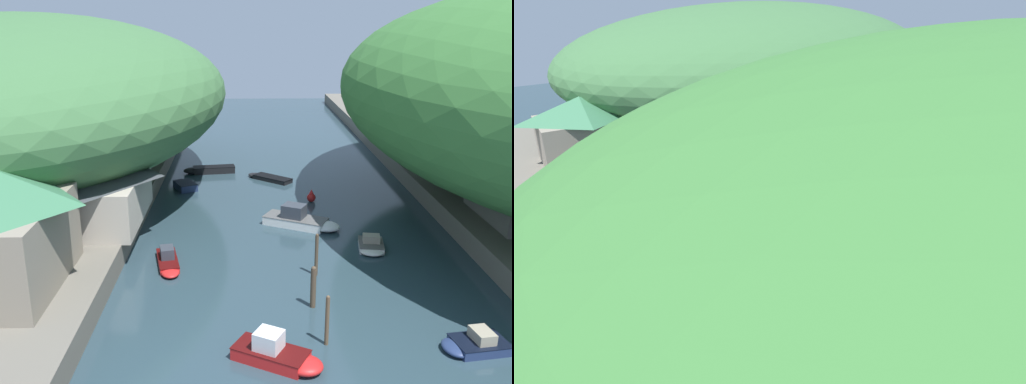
{
  "view_description": "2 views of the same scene",
  "coord_description": "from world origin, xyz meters",
  "views": [
    {
      "loc": [
        -3.85,
        -16.88,
        15.84
      ],
      "look_at": [
        -2.77,
        26.65,
        2.21
      ],
      "focal_mm": 40.0,
      "sensor_mm": 36.0,
      "label": 1
    },
    {
      "loc": [
        35.83,
        2.57,
        21.18
      ],
      "look_at": [
        1.35,
        23.4,
        2.23
      ],
      "focal_mm": 35.0,
      "sensor_mm": 36.0,
      "label": 2
    }
  ],
  "objects": [
    {
      "name": "waterfront_building",
      "position": [
        -17.13,
        11.75,
        5.1
      ],
      "size": [
        7.15,
        9.65,
        6.82
      ],
      "color": "gray",
      "rests_on": "left_bank"
    },
    {
      "name": "water_surface",
      "position": [
        0.0,
        30.0,
        0.0
      ],
      "size": [
        130.0,
        130.0,
        0.0
      ],
      "primitive_type": "plane",
      "color": "#283D47",
      "rests_on": "ground"
    },
    {
      "name": "mooring_post_nearest",
      "position": [
        0.29,
        8.01,
        1.37
      ],
      "size": [
        0.21,
        0.21,
        2.72
      ],
      "color": "brown",
      "rests_on": "water_surface"
    },
    {
      "name": "boat_mid_channel",
      "position": [
        -9.42,
        35.09,
        0.33
      ],
      "size": [
        2.78,
        3.51,
        0.67
      ],
      "rotation": [
        0.0,
        0.0,
        0.44
      ],
      "color": "navy",
      "rests_on": "water_surface"
    },
    {
      "name": "mooring_post_middle",
      "position": [
        0.76,
        15.95,
        1.41
      ],
      "size": [
        0.22,
        0.22,
        2.81
      ],
      "color": "#4C3D2D",
      "rests_on": "water_surface"
    },
    {
      "name": "boat_yellow_tender",
      "position": [
        -1.33,
        37.81,
        0.21
      ],
      "size": [
        4.68,
        4.28,
        0.43
      ],
      "rotation": [
        0.0,
        0.0,
        0.86
      ],
      "color": "black",
      "rests_on": "water_surface"
    },
    {
      "name": "right_bank_cottage",
      "position": [
        16.88,
        21.73,
        4.13
      ],
      "size": [
        6.89,
        8.49,
        4.96
      ],
      "color": "slate",
      "rests_on": "right_bank"
    },
    {
      "name": "boat_moored_right",
      "position": [
        0.78,
        24.6,
        0.51
      ],
      "size": [
        6.27,
        4.5,
        1.68
      ],
      "rotation": [
        0.0,
        0.0,
        4.24
      ],
      "color": "white",
      "rests_on": "water_surface"
    },
    {
      "name": "boathouse_shed",
      "position": [
        -14.42,
        22.15,
        3.78
      ],
      "size": [
        7.2,
        10.34,
        4.29
      ],
      "color": "#B2A899",
      "rests_on": "left_bank"
    },
    {
      "name": "boat_white_cruiser",
      "position": [
        5.16,
        19.92,
        0.3
      ],
      "size": [
        2.08,
        3.27,
        0.96
      ],
      "rotation": [
        0.0,
        0.0,
        3.0
      ],
      "color": "silver",
      "rests_on": "water_surface"
    },
    {
      "name": "boat_far_upstream",
      "position": [
        -8.76,
        17.48,
        0.34
      ],
      "size": [
        2.1,
        4.51,
        1.14
      ],
      "rotation": [
        0.0,
        0.0,
        3.35
      ],
      "color": "red",
      "rests_on": "water_surface"
    },
    {
      "name": "boat_far_right_bank",
      "position": [
        -7.45,
        40.45,
        0.34
      ],
      "size": [
        5.47,
        2.1,
        0.69
      ],
      "rotation": [
        0.0,
        0.0,
        1.72
      ],
      "color": "black",
      "rests_on": "water_surface"
    },
    {
      "name": "mooring_post_second",
      "position": [
        0.07,
        11.84,
        1.26
      ],
      "size": [
        0.32,
        0.32,
        2.51
      ],
      "color": "#4C3D2D",
      "rests_on": "water_surface"
    },
    {
      "name": "boat_cabin_cruiser",
      "position": [
        -2.2,
        6.45,
        0.47
      ],
      "size": [
        4.66,
        3.55,
        1.54
      ],
      "rotation": [
        0.0,
        0.0,
        4.21
      ],
      "color": "red",
      "rests_on": "water_surface"
    },
    {
      "name": "boat_open_rowboat",
      "position": [
        7.47,
        7.33,
        0.33
      ],
      "size": [
        3.44,
        2.23,
        1.05
      ],
      "rotation": [
        0.0,
        0.0,
        1.72
      ],
      "color": "navy",
      "rests_on": "water_surface"
    },
    {
      "name": "channel_buoy_near",
      "position": [
        2.2,
        30.67,
        0.45
      ],
      "size": [
        0.77,
        0.77,
        1.16
      ],
      "color": "red",
      "rests_on": "water_surface"
    },
    {
      "name": "hillside_left",
      "position": [
        -23.8,
        35.9,
        8.81
      ],
      "size": [
        36.93,
        51.71,
        14.49
      ],
      "color": "#3D6B3D",
      "rests_on": "left_bank"
    },
    {
      "name": "left_bank",
      "position": [
        -22.7,
        30.0,
        0.78
      ],
      "size": [
        22.0,
        120.0,
        1.57
      ],
      "color": "#666056",
      "rests_on": "ground"
    }
  ]
}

